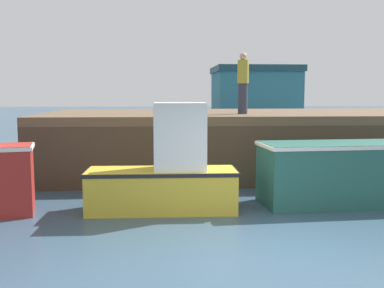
# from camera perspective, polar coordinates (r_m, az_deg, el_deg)

# --- Properties ---
(ground) EXTENTS (120.00, 160.00, 0.10)m
(ground) POSITION_cam_1_polar(r_m,az_deg,el_deg) (7.60, 9.72, -13.96)
(ground) COLOR #334C60
(pier) EXTENTS (13.13, 6.13, 1.96)m
(pier) POSITION_cam_1_polar(r_m,az_deg,el_deg) (14.63, 7.12, 2.53)
(pier) COLOR brown
(pier) RESTS_ON ground
(fishing_boat_near_right) EXTENTS (3.32, 1.15, 2.39)m
(fishing_boat_near_right) POSITION_cam_1_polar(r_m,az_deg,el_deg) (9.84, -3.22, -3.83)
(fishing_boat_near_right) COLOR gold
(fishing_boat_near_right) RESTS_ON ground
(fishing_boat_mid) EXTENTS (3.93, 1.69, 1.45)m
(fishing_boat_mid) POSITION_cam_1_polar(r_m,az_deg,el_deg) (11.04, 18.60, -3.38)
(fishing_boat_mid) COLOR #23564C
(fishing_boat_mid) RESTS_ON ground
(dockworker) EXTENTS (0.34, 0.34, 1.84)m
(dockworker) POSITION_cam_1_polar(r_m,az_deg,el_deg) (13.72, 6.50, 7.70)
(dockworker) COLOR #2D3342
(dockworker) RESTS_ON pier
(warehouse) EXTENTS (6.88, 6.46, 4.79)m
(warehouse) POSITION_cam_1_polar(r_m,az_deg,el_deg) (38.33, 7.94, 6.17)
(warehouse) COLOR #2D6B7A
(warehouse) RESTS_ON ground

